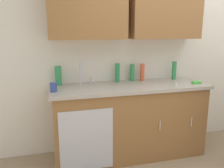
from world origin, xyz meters
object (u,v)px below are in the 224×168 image
bottle_water_tall (132,73)px  cup_by_sink (54,87)px  bottle_dish_liquid (117,73)px  knife_on_counter (176,85)px  bottle_soap (174,70)px  bottle_cleaner_spray (58,76)px  sink (86,89)px  sponge (197,82)px  bottle_water_short (142,72)px

bottle_water_tall → cup_by_sink: bottle_water_tall is taller
bottle_water_tall → bottle_dish_liquid: (-0.21, -0.01, 0.01)m
bottle_dish_liquid → cup_by_sink: bearing=-159.4°
knife_on_counter → bottle_water_tall: bearing=77.6°
bottle_soap → bottle_water_tall: 0.60m
knife_on_counter → bottle_cleaner_spray: bearing=104.8°
bottle_water_tall → sink: bearing=-162.1°
bottle_dish_liquid → bottle_cleaner_spray: bearing=-179.7°
bottle_water_tall → sponge: bottle_water_tall is taller
bottle_dish_liquid → cup_by_sink: (-0.83, -0.31, -0.07)m
bottle_soap → bottle_water_short: bearing=176.5°
cup_by_sink → sponge: size_ratio=0.93×
sink → knife_on_counter: bearing=-9.4°
bottle_soap → sponge: 0.37m
sink → bottle_water_tall: bearing=17.9°
bottle_dish_liquid → cup_by_sink: 0.89m
bottle_soap → bottle_water_tall: size_ratio=1.11×
sink → bottle_soap: bearing=7.5°
bottle_cleaner_spray → knife_on_counter: bearing=-15.4°
bottle_dish_liquid → knife_on_counter: size_ratio=1.02×
bottle_cleaner_spray → cup_by_sink: 0.32m
sponge → cup_by_sink: bearing=178.3°
bottle_dish_liquid → knife_on_counter: bottle_dish_liquid is taller
bottle_soap → sponge: size_ratio=2.26×
cup_by_sink → sponge: cup_by_sink is taller
sink → knife_on_counter: sink is taller
bottle_dish_liquid → sponge: 1.02m
bottle_water_short → cup_by_sink: (-1.17, -0.30, -0.06)m
bottle_water_short → knife_on_counter: bottle_water_short is taller
sponge → bottle_soap: bearing=114.3°
bottle_soap → bottle_dish_liquid: bottle_soap is taller
bottle_water_tall → sponge: size_ratio=2.03×
bottle_dish_liquid → sponge: size_ratio=2.22×
sink → bottle_water_short: (0.80, 0.19, 0.13)m
sponge → bottle_cleaner_spray: bearing=168.2°
bottle_soap → sponge: bottle_soap is taller
sink → bottle_cleaner_spray: 0.39m
bottle_soap → knife_on_counter: size_ratio=1.03×
bottle_dish_liquid → cup_by_sink: bottle_dish_liquid is taller
bottle_soap → bottle_cleaner_spray: (-1.56, 0.04, -0.00)m
sponge → bottle_water_tall: bearing=153.4°
knife_on_counter → sponge: 0.31m
bottle_water_short → bottle_dish_liquid: 0.35m
sink → cup_by_sink: bearing=-164.5°
bottle_dish_liquid → knife_on_counter: bearing=-31.2°
bottle_water_short → bottle_cleaner_spray: bearing=179.6°
sink → bottle_water_short: sink is taller
bottle_water_short → bottle_soap: (0.46, -0.03, 0.01)m
cup_by_sink → knife_on_counter: (1.47, -0.08, -0.05)m
bottle_soap → bottle_dish_liquid: 0.81m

